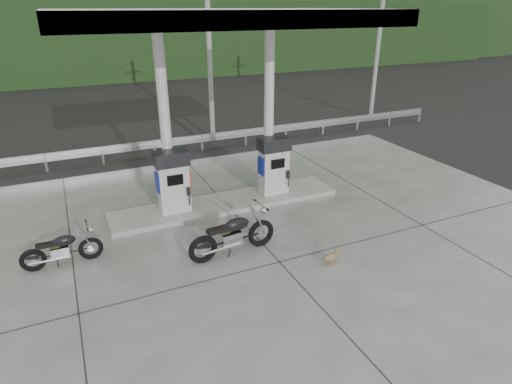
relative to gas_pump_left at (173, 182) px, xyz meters
name	(u,v)px	position (x,y,z in m)	size (l,w,h in m)	color
ground	(262,243)	(1.60, -2.50, -1.07)	(160.00, 160.00, 0.00)	black
forecourt_apron	(262,243)	(1.60, -2.50, -1.06)	(18.00, 14.00, 0.02)	slate
pump_island	(227,203)	(1.60, 0.00, -0.98)	(7.00, 1.40, 0.15)	gray
gas_pump_left	(173,182)	(0.00, 0.00, 0.00)	(0.95, 0.55, 1.80)	silver
gas_pump_right	(274,166)	(3.20, 0.00, 0.00)	(0.95, 0.55, 1.80)	silver
canopy_column_left	(165,123)	(0.00, 0.40, 1.60)	(0.30, 0.30, 5.00)	white
canopy_column_right	(269,112)	(3.20, 0.40, 1.60)	(0.30, 0.30, 5.00)	white
canopy_roof	(221,17)	(1.60, 0.00, 4.30)	(8.50, 5.00, 0.40)	white
guardrail	(178,137)	(1.60, 5.50, -0.36)	(26.00, 0.16, 1.42)	#ABAFB3
road	(160,133)	(1.60, 9.00, -1.07)	(60.00, 7.00, 0.01)	black
utility_pole_b	(209,48)	(3.60, 7.00, 2.93)	(0.22, 0.22, 8.00)	gray
utility_pole_c	(379,41)	(12.60, 7.00, 2.93)	(0.22, 0.22, 8.00)	gray
tree_band	(105,41)	(1.60, 27.50, 1.93)	(80.00, 6.00, 6.00)	black
forested_hills	(83,49)	(1.60, 57.50, -1.07)	(100.00, 40.00, 140.00)	black
motorcycle_left	(62,250)	(-3.08, -1.47, -0.65)	(1.71, 0.54, 0.81)	black
motorcycle_right	(233,235)	(0.74, -2.68, -0.54)	(2.15, 0.68, 1.02)	black
duck	(330,258)	(2.66, -4.06, -0.89)	(0.44, 0.12, 0.32)	brown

